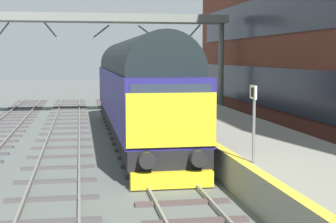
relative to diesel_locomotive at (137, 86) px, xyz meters
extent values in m
plane|color=#575D58|center=(0.00, -6.96, -2.48)|extent=(140.00, 140.00, 0.00)
cube|color=gray|center=(-0.72, -6.96, -2.41)|extent=(0.07, 60.00, 0.15)
cube|color=gray|center=(0.72, -6.96, -2.41)|extent=(0.07, 60.00, 0.15)
cube|color=#483B39|center=(0.00, -12.49, -2.44)|extent=(2.50, 0.26, 0.09)
cube|color=#483B39|center=(0.00, -10.91, -2.44)|extent=(2.50, 0.26, 0.09)
cube|color=#483B39|center=(0.00, -9.33, -2.44)|extent=(2.50, 0.26, 0.09)
cube|color=#483B39|center=(0.00, -7.75, -2.44)|extent=(2.50, 0.26, 0.09)
cube|color=#483B39|center=(0.00, -6.17, -2.44)|extent=(2.50, 0.26, 0.09)
cube|color=#483B39|center=(0.00, -4.59, -2.44)|extent=(2.50, 0.26, 0.09)
cube|color=#483B39|center=(0.00, -3.01, -2.44)|extent=(2.50, 0.26, 0.09)
cube|color=#483B39|center=(0.00, -1.43, -2.44)|extent=(2.50, 0.26, 0.09)
cube|color=#483B39|center=(0.00, 0.14, -2.44)|extent=(2.50, 0.26, 0.09)
cube|color=#483B39|center=(0.00, 1.72, -2.44)|extent=(2.50, 0.26, 0.09)
cube|color=#483B39|center=(0.00, 3.30, -2.44)|extent=(2.50, 0.26, 0.09)
cube|color=#483B39|center=(0.00, 4.88, -2.44)|extent=(2.50, 0.26, 0.09)
cube|color=#483B39|center=(0.00, 6.46, -2.44)|extent=(2.50, 0.26, 0.09)
cube|color=#483B39|center=(0.00, 8.04, -2.44)|extent=(2.50, 0.26, 0.09)
cube|color=#483B39|center=(0.00, 9.62, -2.44)|extent=(2.50, 0.26, 0.09)
cube|color=#483B39|center=(0.00, 11.20, -2.44)|extent=(2.50, 0.26, 0.09)
cube|color=#483B39|center=(0.00, 12.78, -2.44)|extent=(2.50, 0.26, 0.09)
cube|color=#483B39|center=(0.00, 14.35, -2.44)|extent=(2.50, 0.26, 0.09)
cube|color=#483B39|center=(0.00, 15.93, -2.44)|extent=(2.50, 0.26, 0.09)
cube|color=#483B39|center=(0.00, 17.51, -2.44)|extent=(2.50, 0.26, 0.09)
cube|color=#483B39|center=(0.00, 19.09, -2.44)|extent=(2.50, 0.26, 0.09)
cube|color=#483B39|center=(0.00, 20.67, -2.44)|extent=(2.50, 0.26, 0.09)
cube|color=#483B39|center=(0.00, 22.25, -2.44)|extent=(2.50, 0.26, 0.09)
cube|color=slate|center=(-4.10, -6.96, -2.41)|extent=(0.07, 60.00, 0.15)
cube|color=slate|center=(-2.66, -6.96, -2.41)|extent=(0.07, 60.00, 0.15)
cube|color=#474343|center=(-3.38, -11.96, -2.44)|extent=(2.50, 0.26, 0.09)
cube|color=#474343|center=(-3.38, -9.96, -2.44)|extent=(2.50, 0.26, 0.09)
cube|color=#474343|center=(-3.38, -7.96, -2.44)|extent=(2.50, 0.26, 0.09)
cube|color=#474343|center=(-3.38, -5.96, -2.44)|extent=(2.50, 0.26, 0.09)
cube|color=#474343|center=(-3.38, -3.96, -2.44)|extent=(2.50, 0.26, 0.09)
cube|color=#474343|center=(-3.38, -1.96, -2.44)|extent=(2.50, 0.26, 0.09)
cube|color=#474343|center=(-3.38, 0.04, -2.44)|extent=(2.50, 0.26, 0.09)
cube|color=#474343|center=(-3.38, 2.04, -2.44)|extent=(2.50, 0.26, 0.09)
cube|color=#474343|center=(-3.38, 4.04, -2.44)|extent=(2.50, 0.26, 0.09)
cube|color=#474343|center=(-3.38, 6.04, -2.44)|extent=(2.50, 0.26, 0.09)
cube|color=#474343|center=(-3.38, 8.04, -2.44)|extent=(2.50, 0.26, 0.09)
cube|color=#474343|center=(-3.38, 10.04, -2.44)|extent=(2.50, 0.26, 0.09)
cube|color=#474343|center=(-3.38, 12.04, -2.44)|extent=(2.50, 0.26, 0.09)
cube|color=#474343|center=(-3.38, 14.04, -2.44)|extent=(2.50, 0.26, 0.09)
cube|color=#474343|center=(-3.38, 16.04, -2.44)|extent=(2.50, 0.26, 0.09)
cube|color=#474343|center=(-3.38, 18.04, -2.44)|extent=(2.50, 0.26, 0.09)
cube|color=#474343|center=(-3.38, 20.04, -2.44)|extent=(2.50, 0.26, 0.09)
cube|color=#474343|center=(-3.38, 22.04, -2.44)|extent=(2.50, 0.26, 0.09)
cube|color=#444042|center=(-6.64, 3.30, -2.44)|extent=(2.50, 0.26, 0.09)
cube|color=#444042|center=(-6.64, 4.88, -2.44)|extent=(2.50, 0.26, 0.09)
cube|color=#444042|center=(-6.64, 6.46, -2.44)|extent=(2.50, 0.26, 0.09)
cube|color=#444042|center=(-6.64, 8.04, -2.44)|extent=(2.50, 0.26, 0.09)
cube|color=#444042|center=(-6.64, 9.62, -2.44)|extent=(2.50, 0.26, 0.09)
cube|color=#444042|center=(-6.64, 11.20, -2.44)|extent=(2.50, 0.26, 0.09)
cube|color=#444042|center=(-6.64, 12.78, -2.44)|extent=(2.50, 0.26, 0.09)
cube|color=#444042|center=(-6.64, 14.35, -2.44)|extent=(2.50, 0.26, 0.09)
cube|color=#444042|center=(-6.64, 15.93, -2.44)|extent=(2.50, 0.26, 0.09)
cube|color=#444042|center=(-6.64, 17.51, -2.44)|extent=(2.50, 0.26, 0.09)
cube|color=#444042|center=(-6.64, 19.09, -2.44)|extent=(2.50, 0.26, 0.09)
cube|color=#444042|center=(-6.64, 20.67, -2.44)|extent=(2.50, 0.26, 0.09)
cube|color=#444042|center=(-6.64, 22.25, -2.44)|extent=(2.50, 0.26, 0.09)
cube|color=gray|center=(3.60, -6.96, -1.98)|extent=(4.00, 44.00, 1.00)
cube|color=yellow|center=(1.75, -6.96, -1.48)|extent=(0.30, 44.00, 0.01)
cube|color=#2F323C|center=(7.56, -2.84, -0.32)|extent=(0.06, 39.62, 2.20)
cube|color=#2F323C|center=(7.56, -2.84, 3.61)|extent=(0.06, 39.62, 2.20)
cube|color=black|center=(0.00, 0.04, -1.66)|extent=(2.56, 18.53, 0.60)
cube|color=navy|center=(0.00, 0.04, -0.31)|extent=(2.70, 18.53, 2.10)
cylinder|color=black|center=(0.00, 0.04, 0.92)|extent=(2.56, 17.05, 2.57)
cube|color=yellow|center=(0.00, -9.27, -0.46)|extent=(2.65, 0.08, 1.58)
cube|color=#232D3D|center=(0.00, -9.25, 0.26)|extent=(2.38, 0.04, 0.64)
cube|color=#232D3D|center=(1.37, 0.04, -0.01)|extent=(0.04, 12.97, 0.44)
cylinder|color=black|center=(-0.75, -9.48, -1.56)|extent=(0.48, 0.35, 0.48)
cylinder|color=black|center=(0.75, -9.48, -1.56)|extent=(0.48, 0.35, 0.48)
cube|color=yellow|center=(0.00, -9.33, -2.20)|extent=(2.43, 0.36, 0.47)
cylinder|color=black|center=(0.00, -7.55, -1.96)|extent=(1.64, 1.04, 1.04)
cylinder|color=black|center=(0.00, -6.45, -1.96)|extent=(1.64, 1.04, 1.04)
cylinder|color=black|center=(0.00, -5.35, -1.96)|extent=(1.64, 1.04, 1.04)
cylinder|color=black|center=(0.00, 5.42, -1.96)|extent=(1.64, 1.04, 1.04)
cylinder|color=black|center=(0.00, 6.52, -1.96)|extent=(1.64, 1.04, 1.04)
cylinder|color=black|center=(0.00, 7.62, -1.96)|extent=(1.64, 1.04, 1.04)
cylinder|color=slate|center=(1.98, -10.73, -0.44)|extent=(0.08, 0.08, 2.08)
cube|color=white|center=(1.95, -10.73, 0.42)|extent=(0.05, 0.44, 0.36)
cube|color=black|center=(1.92, -10.73, 0.42)|extent=(0.01, 0.20, 0.24)
cylinder|color=slate|center=(6.50, 8.94, 0.50)|extent=(0.36, 0.36, 5.97)
cube|color=slate|center=(-1.27, 8.94, 3.74)|extent=(15.94, 2.00, 0.50)
cylinder|color=slate|center=(-7.17, 8.94, 2.89)|extent=(0.95, 0.10, 1.16)
cylinder|color=slate|center=(-4.22, 8.94, 2.89)|extent=(0.95, 0.10, 1.15)
cylinder|color=slate|center=(-1.27, 8.94, 2.89)|extent=(1.17, 0.10, 0.94)
cylinder|color=slate|center=(1.68, 8.94, 2.89)|extent=(1.19, 0.10, 0.90)
cylinder|color=slate|center=(4.62, 8.94, 2.89)|extent=(1.02, 0.10, 1.10)
camera|label=1|loc=(-2.60, -23.89, 1.36)|focal=55.50mm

